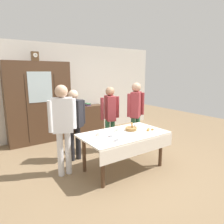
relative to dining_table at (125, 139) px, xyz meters
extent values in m
plane|color=#846B4C|center=(0.00, 0.23, -0.64)|extent=(12.00, 12.00, 0.00)
cube|color=silver|center=(0.00, 2.88, 0.71)|extent=(6.40, 0.10, 2.70)
cylinder|color=#4C3321|center=(-0.69, -0.30, -0.28)|extent=(0.07, 0.07, 0.71)
cylinder|color=#4C3321|center=(0.69, -0.30, -0.28)|extent=(0.07, 0.07, 0.71)
cylinder|color=#4C3321|center=(-0.69, 0.37, -0.28)|extent=(0.07, 0.07, 0.71)
cylinder|color=#4C3321|center=(0.69, 0.37, -0.28)|extent=(0.07, 0.07, 0.71)
cube|color=silver|center=(0.00, 0.03, 0.09)|extent=(1.67, 0.95, 0.03)
cube|color=silver|center=(0.00, -0.44, -0.05)|extent=(1.67, 0.01, 0.24)
cube|color=#4C3321|center=(-0.90, 2.59, 0.45)|extent=(1.66, 0.45, 2.17)
cube|color=silver|center=(-0.90, 2.36, 0.88)|extent=(0.60, 0.01, 0.78)
cube|color=black|center=(-1.27, 2.36, 0.34)|extent=(0.01, 0.01, 1.74)
cube|color=black|center=(-0.53, 2.36, 0.34)|extent=(0.01, 0.01, 1.74)
cube|color=brown|center=(-0.92, 2.59, 1.65)|extent=(0.18, 0.10, 0.24)
cylinder|color=white|center=(-0.92, 2.54, 1.68)|extent=(0.11, 0.01, 0.11)
cube|color=black|center=(-0.92, 2.53, 1.70)|extent=(0.00, 0.00, 0.04)
cube|color=black|center=(-0.90, 2.53, 1.68)|extent=(0.05, 0.00, 0.00)
cube|color=#4C3321|center=(0.58, 2.64, -0.21)|extent=(1.00, 0.35, 0.85)
cube|color=#664C7A|center=(0.58, 2.64, 0.23)|extent=(0.15, 0.20, 0.03)
cube|color=#664C7A|center=(0.58, 2.64, 0.26)|extent=(0.15, 0.16, 0.02)
cube|color=#3D754C|center=(0.58, 2.64, 0.29)|extent=(0.15, 0.22, 0.03)
cylinder|color=white|center=(-0.48, 0.18, 0.11)|extent=(0.13, 0.13, 0.01)
cylinder|color=white|center=(-0.48, 0.18, 0.14)|extent=(0.08, 0.08, 0.05)
torus|color=white|center=(-0.44, 0.18, 0.14)|extent=(0.04, 0.01, 0.04)
cylinder|color=#47230F|center=(-0.48, 0.18, 0.16)|extent=(0.06, 0.06, 0.01)
cylinder|color=white|center=(-0.32, -0.02, 0.11)|extent=(0.13, 0.13, 0.01)
cylinder|color=white|center=(-0.32, -0.02, 0.14)|extent=(0.08, 0.08, 0.05)
torus|color=white|center=(-0.28, -0.02, 0.14)|extent=(0.04, 0.01, 0.04)
cylinder|color=#47230F|center=(-0.32, -0.02, 0.16)|extent=(0.06, 0.06, 0.01)
cylinder|color=white|center=(0.47, 0.23, 0.11)|extent=(0.13, 0.13, 0.01)
cylinder|color=white|center=(0.47, 0.23, 0.14)|extent=(0.08, 0.08, 0.05)
torus|color=white|center=(0.51, 0.23, 0.14)|extent=(0.04, 0.01, 0.04)
cylinder|color=silver|center=(-0.02, 0.21, 0.11)|extent=(0.13, 0.13, 0.01)
cylinder|color=silver|center=(-0.02, 0.21, 0.14)|extent=(0.08, 0.08, 0.05)
torus|color=silver|center=(0.02, 0.21, 0.14)|extent=(0.04, 0.01, 0.04)
cylinder|color=#47230F|center=(-0.02, 0.21, 0.16)|extent=(0.06, 0.06, 0.01)
cylinder|color=white|center=(-0.37, -0.27, 0.11)|extent=(0.13, 0.13, 0.01)
cylinder|color=white|center=(-0.37, -0.27, 0.14)|extent=(0.08, 0.08, 0.05)
torus|color=white|center=(-0.33, -0.27, 0.14)|extent=(0.04, 0.01, 0.04)
cylinder|color=#47230F|center=(-0.37, -0.27, 0.16)|extent=(0.06, 0.06, 0.01)
cylinder|color=#9E7542|center=(0.24, 0.10, 0.13)|extent=(0.22, 0.22, 0.05)
torus|color=#9E7542|center=(0.24, 0.10, 0.15)|extent=(0.24, 0.24, 0.02)
cylinder|color=tan|center=(0.26, 0.09, 0.20)|extent=(0.04, 0.03, 0.12)
cylinder|color=tan|center=(0.27, 0.10, 0.20)|extent=(0.02, 0.04, 0.12)
cylinder|color=tan|center=(0.26, 0.11, 0.20)|extent=(0.03, 0.02, 0.12)
cylinder|color=white|center=(0.51, -0.17, 0.11)|extent=(0.28, 0.28, 0.01)
ellipsoid|color=#BC7F3D|center=(0.57, -0.17, 0.13)|extent=(0.07, 0.05, 0.04)
ellipsoid|color=#BC7F3D|center=(0.52, -0.11, 0.13)|extent=(0.07, 0.05, 0.04)
ellipsoid|color=#BC7F3D|center=(0.45, -0.16, 0.13)|extent=(0.07, 0.05, 0.04)
cube|color=silver|center=(-0.08, 0.37, 0.10)|extent=(0.10, 0.01, 0.00)
ellipsoid|color=silver|center=(-0.02, 0.37, 0.11)|extent=(0.03, 0.02, 0.01)
cube|color=silver|center=(0.26, -0.23, 0.10)|extent=(0.10, 0.01, 0.00)
ellipsoid|color=silver|center=(0.32, -0.23, 0.11)|extent=(0.03, 0.02, 0.01)
cube|color=silver|center=(-0.21, -0.15, 0.10)|extent=(0.10, 0.01, 0.00)
ellipsoid|color=silver|center=(-0.16, -0.15, 0.11)|extent=(0.03, 0.02, 0.01)
cylinder|color=#33704C|center=(0.83, 0.72, -0.23)|extent=(0.11, 0.11, 0.82)
cylinder|color=#33704C|center=(0.98, 0.72, -0.23)|extent=(0.11, 0.11, 0.82)
cube|color=#933338|center=(0.90, 0.72, 0.49)|extent=(0.41, 0.38, 0.61)
sphere|color=tan|center=(0.90, 0.72, 0.90)|extent=(0.22, 0.22, 0.22)
cylinder|color=#933338|center=(0.68, 0.72, 0.49)|extent=(0.08, 0.08, 0.55)
cylinder|color=#933338|center=(1.12, 0.72, 0.49)|extent=(0.08, 0.08, 0.55)
cylinder|color=silver|center=(-1.12, 0.47, -0.22)|extent=(0.11, 0.11, 0.83)
cylinder|color=silver|center=(-0.97, 0.47, -0.22)|extent=(0.11, 0.11, 0.83)
cube|color=silver|center=(-1.05, 0.47, 0.51)|extent=(0.41, 0.32, 0.62)
sphere|color=tan|center=(-1.05, 0.47, 0.93)|extent=(0.23, 0.23, 0.23)
cylinder|color=silver|center=(-1.27, 0.47, 0.51)|extent=(0.08, 0.08, 0.56)
cylinder|color=silver|center=(-0.83, 0.47, 0.51)|extent=(0.08, 0.08, 0.56)
cylinder|color=#33704C|center=(0.24, 0.97, -0.25)|extent=(0.11, 0.11, 0.77)
cylinder|color=#33704C|center=(0.39, 0.97, -0.25)|extent=(0.11, 0.11, 0.77)
cube|color=#933338|center=(0.31, 0.97, 0.42)|extent=(0.30, 0.40, 0.58)
sphere|color=tan|center=(0.31, 0.97, 0.82)|extent=(0.21, 0.21, 0.21)
cylinder|color=#933338|center=(0.09, 0.97, 0.42)|extent=(0.08, 0.08, 0.52)
cylinder|color=#933338|center=(0.53, 0.97, 0.42)|extent=(0.08, 0.08, 0.52)
cylinder|color=#232328|center=(-0.69, 0.96, -0.26)|extent=(0.11, 0.11, 0.76)
cylinder|color=#232328|center=(-0.54, 0.96, -0.26)|extent=(0.11, 0.11, 0.76)
cube|color=#232328|center=(-0.62, 0.96, 0.41)|extent=(0.37, 0.41, 0.57)
sphere|color=#DBB293|center=(-0.62, 0.96, 0.80)|extent=(0.21, 0.21, 0.21)
cylinder|color=#232328|center=(-0.84, 0.96, 0.41)|extent=(0.08, 0.08, 0.51)
cylinder|color=#232328|center=(-0.40, 0.96, 0.41)|extent=(0.08, 0.08, 0.51)
camera|label=1|loc=(-2.29, -2.89, 1.27)|focal=32.04mm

